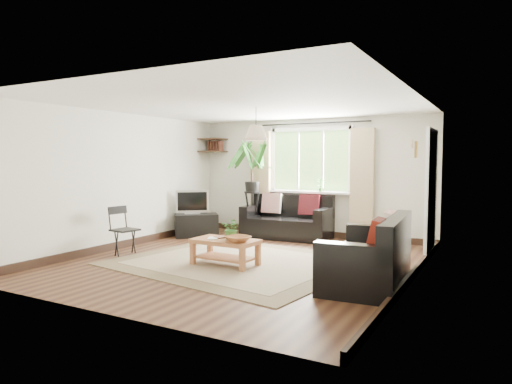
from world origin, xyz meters
The scene contains 24 objects.
floor centered at (0.00, 0.00, 0.00)m, with size 5.50×5.50×0.00m, color black.
ceiling centered at (0.00, 0.00, 2.40)m, with size 5.50×5.50×0.00m, color white.
wall_back centered at (0.00, 2.75, 1.20)m, with size 5.00×0.02×2.40m, color beige.
wall_front centered at (0.00, -2.75, 1.20)m, with size 5.00×0.02×2.40m, color beige.
wall_left centered at (-2.50, 0.00, 1.20)m, with size 0.02×5.50×2.40m, color beige.
wall_right centered at (2.50, 0.00, 1.20)m, with size 0.02×5.50×2.40m, color beige.
rug centered at (-0.04, -0.09, 0.01)m, with size 3.43×2.94×0.02m, color #B9B08F.
window centered at (0.00, 2.71, 1.55)m, with size 2.50×0.16×2.16m, color white, non-canonical shape.
door centered at (2.47, 1.70, 1.00)m, with size 0.06×0.96×2.06m, color silver.
corner_shelf centered at (-2.25, 2.50, 1.89)m, with size 0.50×0.50×0.34m, color black, non-canonical shape.
pendant_lamp centered at (0.00, 0.40, 2.05)m, with size 0.36×0.36×0.54m, color beige, non-canonical shape.
wall_sconce centered at (2.43, 0.30, 1.74)m, with size 0.12×0.12×0.28m, color beige, non-canonical shape.
sofa_back centered at (-0.31, 2.26, 0.41)m, with size 1.73×0.86×0.81m, color black, non-canonical shape.
sofa_right centered at (2.00, -0.34, 0.41)m, with size 0.87×1.75×0.82m, color black, non-canonical shape.
coffee_table centered at (-0.09, -0.38, 0.20)m, with size 0.97×0.53×0.40m, color brown, non-canonical shape.
table_plant centered at (0.00, -0.34, 0.55)m, with size 0.28×0.25×0.31m, color #326829.
bowl centered at (0.19, -0.48, 0.44)m, with size 0.34×0.34×0.08m, color #A36438.
book_a centered at (-0.34, -0.46, 0.40)m, with size 0.15×0.20×0.02m, color white.
book_b centered at (-0.28, -0.27, 0.41)m, with size 0.16×0.21×0.02m, color brown.
tv_stand centered at (-2.01, 1.53, 0.23)m, with size 0.86×0.49×0.46m, color black.
tv centered at (-2.11, 1.53, 0.72)m, with size 0.66×0.22×0.51m, color #A5A5AA, non-canonical shape.
palm_stand centered at (-1.10, 2.24, 0.98)m, with size 0.77×0.77×1.97m, color black, non-canonical shape.
folding_chair centered at (-1.97, -0.50, 0.40)m, with size 0.41×0.41×0.79m, color black, non-canonical shape.
sill_plant centered at (0.25, 2.63, 1.06)m, with size 0.14×0.10×0.27m, color #2D6023.
Camera 1 is at (3.50, -5.99, 1.56)m, focal length 32.00 mm.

